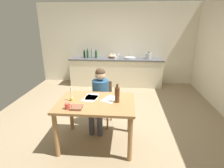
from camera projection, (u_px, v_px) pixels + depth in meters
ground_plane at (109, 118)px, 4.01m from camera, size 5.20×5.20×0.04m
wall_back at (117, 44)px, 6.03m from camera, size 5.20×0.12×2.60m
kitchen_counter at (116, 72)px, 5.96m from camera, size 2.98×0.64×0.90m
dining_table at (96, 108)px, 2.95m from camera, size 1.24×0.89×0.78m
chair_at_table at (102, 100)px, 3.65m from camera, size 0.45×0.45×0.89m
person_seated at (100, 95)px, 3.46m from camera, size 0.37×0.62×1.19m
coffee_mug at (68, 106)px, 2.66m from camera, size 0.11×0.08×0.09m
candlestick at (72, 97)px, 2.93m from camera, size 0.06×0.06×0.25m
book_magazine at (76, 107)px, 2.68m from camera, size 0.18×0.18×0.03m
paper_letter at (92, 97)px, 3.11m from camera, size 0.22×0.31×0.00m
paper_bill at (90, 98)px, 3.05m from camera, size 0.26×0.33×0.00m
paper_envelope at (111, 99)px, 3.01m from camera, size 0.32×0.36×0.00m
wine_bottle_on_table at (117, 94)px, 2.86m from camera, size 0.08×0.08×0.31m
sink_unit at (130, 58)px, 5.78m from camera, size 0.36×0.36×0.24m
bottle_oil at (84, 54)px, 5.85m from camera, size 0.07×0.07×0.26m
bottle_vinegar at (88, 54)px, 5.80m from camera, size 0.06×0.06×0.30m
bottle_wine_red at (92, 54)px, 5.85m from camera, size 0.07×0.07×0.32m
bottle_sauce at (96, 54)px, 5.84m from camera, size 0.07×0.07×0.26m
mixing_bowl at (112, 56)px, 5.87m from camera, size 0.24×0.24×0.11m
stovetop_kettle at (148, 56)px, 5.70m from camera, size 0.18×0.18×0.22m
wine_glass_near_sink at (118, 54)px, 5.92m from camera, size 0.07×0.07×0.15m
wine_glass_by_kettle at (115, 54)px, 5.93m from camera, size 0.07×0.07×0.15m
wine_glass_back_left at (111, 54)px, 5.94m from camera, size 0.07×0.07×0.15m
teacup_on_counter at (115, 57)px, 5.66m from camera, size 0.11×0.07×0.10m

